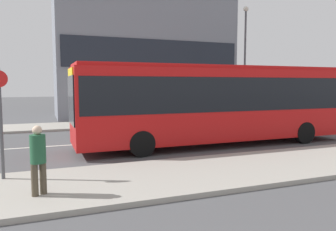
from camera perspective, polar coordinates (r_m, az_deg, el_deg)
name	(u,v)px	position (r m, az deg, el deg)	size (l,w,h in m)	color
ground_plane	(126,141)	(15.21, -7.24, -4.50)	(120.00, 120.00, 0.00)	#4F4F51
sidewalk_near	(180,175)	(9.39, 2.16, -10.31)	(44.00, 3.50, 0.13)	#A39E93
sidewalk_far	(103,125)	(21.25, -11.32, -1.56)	(44.00, 3.50, 0.13)	#A39E93
lane_centerline	(126,141)	(15.21, -7.24, -4.49)	(41.80, 0.16, 0.01)	silver
apartment_block_left_tower	(144,8)	(28.95, -4.18, 18.13)	(14.55, 5.98, 17.98)	gray
city_bus	(217,100)	(14.26, 8.61, 2.70)	(12.16, 2.57, 3.39)	red
parked_car_0	(321,112)	(25.90, 25.14, 0.59)	(4.15, 1.82, 1.41)	navy
pedestrian_near_stop	(38,156)	(7.90, -21.69, -6.59)	(0.34, 0.34, 1.58)	#4C4233
bus_stop_sign	(0,115)	(9.52, -27.17, 0.01)	(0.44, 0.12, 2.90)	#4C4C51
street_lamp	(245,52)	(24.56, 13.27, 10.69)	(0.36, 0.36, 8.01)	#4C4C51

